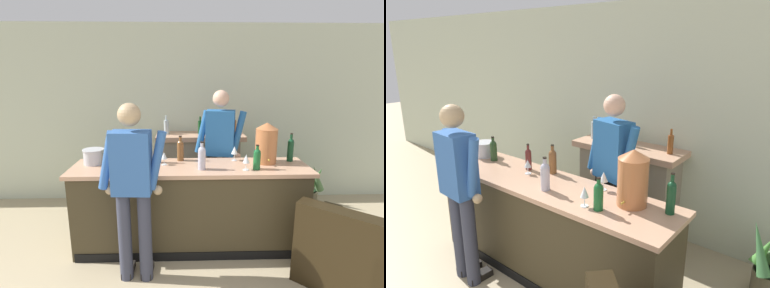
% 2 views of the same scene
% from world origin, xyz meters
% --- Properties ---
extents(wall_back_panel, '(12.00, 0.07, 2.75)m').
position_xyz_m(wall_back_panel, '(0.00, 4.12, 1.38)').
color(wall_back_panel, beige).
rests_on(wall_back_panel, ground_plane).
extents(bar_counter, '(2.67, 0.65, 1.00)m').
position_xyz_m(bar_counter, '(0.19, 2.62, 0.50)').
color(bar_counter, '#3C331F').
rests_on(bar_counter, ground_plane).
extents(fireplace_stone, '(1.32, 0.52, 1.40)m').
position_xyz_m(fireplace_stone, '(0.37, 3.86, 0.57)').
color(fireplace_stone, gray).
rests_on(fireplace_stone, ground_plane).
extents(person_customer, '(0.66, 0.32, 1.77)m').
position_xyz_m(person_customer, '(-0.37, 2.06, 0.98)').
color(person_customer, '#353848').
rests_on(person_customer, ground_plane).
extents(person_bartender, '(0.65, 0.37, 1.82)m').
position_xyz_m(person_bartender, '(0.59, 3.16, 1.01)').
color(person_bartender, '#2A2828').
rests_on(person_bartender, ground_plane).
extents(copper_dispenser, '(0.25, 0.29, 0.47)m').
position_xyz_m(copper_dispenser, '(1.07, 2.73, 1.24)').
color(copper_dispenser, '#B0673B').
rests_on(copper_dispenser, bar_counter).
extents(ice_bucket_steel, '(0.24, 0.24, 0.17)m').
position_xyz_m(ice_bucket_steel, '(-0.92, 2.75, 1.09)').
color(ice_bucket_steel, silver).
rests_on(ice_bucket_steel, bar_counter).
extents(wine_bottle_cabernet_heavy, '(0.07, 0.07, 0.34)m').
position_xyz_m(wine_bottle_cabernet_heavy, '(1.38, 2.78, 1.15)').
color(wine_bottle_cabernet_heavy, '#113A20').
rests_on(wine_bottle_cabernet_heavy, bar_counter).
extents(wine_bottle_rose_blush, '(0.08, 0.08, 0.27)m').
position_xyz_m(wine_bottle_rose_blush, '(0.91, 2.48, 1.13)').
color(wine_bottle_rose_blush, '#165628').
rests_on(wine_bottle_rose_blush, bar_counter).
extents(wine_bottle_riesling_slim, '(0.08, 0.08, 0.31)m').
position_xyz_m(wine_bottle_riesling_slim, '(0.31, 2.50, 1.14)').
color(wine_bottle_riesling_slim, '#AEACBF').
rests_on(wine_bottle_riesling_slim, bar_counter).
extents(wine_bottle_chardonnay_pale, '(0.06, 0.06, 0.28)m').
position_xyz_m(wine_bottle_chardonnay_pale, '(-0.19, 2.76, 1.13)').
color(wine_bottle_chardonnay_pale, '#57211E').
rests_on(wine_bottle_chardonnay_pale, bar_counter).
extents(wine_bottle_port_short, '(0.08, 0.08, 0.30)m').
position_xyz_m(wine_bottle_port_short, '(0.08, 2.85, 1.14)').
color(wine_bottle_port_short, brown).
rests_on(wine_bottle_port_short, bar_counter).
extents(wine_bottle_burgundy_dark, '(0.08, 0.08, 0.28)m').
position_xyz_m(wine_bottle_burgundy_dark, '(-0.71, 2.72, 1.13)').
color(wine_bottle_burgundy_dark, '#244120').
rests_on(wine_bottle_burgundy_dark, bar_counter).
extents(wine_glass_near_bucket, '(0.07, 0.07, 0.15)m').
position_xyz_m(wine_glass_near_bucket, '(-0.11, 2.68, 1.10)').
color(wine_glass_near_bucket, silver).
rests_on(wine_glass_near_bucket, bar_counter).
extents(wine_glass_back_row, '(0.07, 0.07, 0.17)m').
position_xyz_m(wine_glass_back_row, '(0.79, 2.46, 1.12)').
color(wine_glass_back_row, silver).
rests_on(wine_glass_back_row, bar_counter).
extents(wine_glass_front_right, '(0.08, 0.08, 0.18)m').
position_xyz_m(wine_glass_front_right, '(0.72, 2.82, 1.13)').
color(wine_glass_front_right, silver).
rests_on(wine_glass_front_right, bar_counter).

